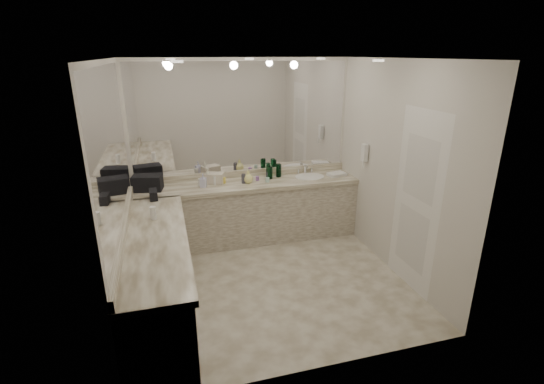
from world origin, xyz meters
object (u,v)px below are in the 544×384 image
object	(u,v)px
sink	(310,177)
cream_cosmetic_case	(214,178)
soap_bottle_a	(208,176)
soap_bottle_b	(203,180)
wall_phone	(365,153)
hand_towel	(337,174)
black_toiletry_bag	(147,182)
soap_bottle_c	(248,177)

from	to	relation	value
sink	cream_cosmetic_case	world-z (taller)	cream_cosmetic_case
soap_bottle_a	soap_bottle_b	size ratio (longest dim) A/B	1.15
wall_phone	soap_bottle_a	world-z (taller)	wall_phone
hand_towel	soap_bottle_b	xyz separation A→B (m)	(-2.01, 0.00, 0.07)
hand_towel	cream_cosmetic_case	bearing A→B (deg)	175.89
black_toiletry_bag	soap_bottle_b	bearing A→B (deg)	-5.51
sink	wall_phone	world-z (taller)	wall_phone
black_toiletry_bag	soap_bottle_b	xyz separation A→B (m)	(0.74, -0.07, -0.02)
cream_cosmetic_case	soap_bottle_c	bearing A→B (deg)	5.74
black_toiletry_bag	soap_bottle_c	world-z (taller)	black_toiletry_bag
cream_cosmetic_case	soap_bottle_a	bearing A→B (deg)	-165.39
hand_towel	wall_phone	bearing A→B (deg)	-68.05
sink	wall_phone	size ratio (longest dim) A/B	1.83
sink	cream_cosmetic_case	bearing A→B (deg)	176.40
soap_bottle_b	soap_bottle_c	world-z (taller)	soap_bottle_b
soap_bottle_c	soap_bottle_b	bearing A→B (deg)	-178.87
black_toiletry_bag	soap_bottle_c	size ratio (longest dim) A/B	2.11
wall_phone	hand_towel	world-z (taller)	wall_phone
wall_phone	cream_cosmetic_case	world-z (taller)	wall_phone
black_toiletry_bag	soap_bottle_c	distance (m)	1.38
soap_bottle_b	sink	bearing A→B (deg)	1.48
sink	cream_cosmetic_case	size ratio (longest dim) A/B	1.72
black_toiletry_bag	sink	bearing A→B (deg)	-0.74
wall_phone	soap_bottle_c	distance (m)	1.66
sink	hand_towel	world-z (taller)	hand_towel
sink	soap_bottle_b	size ratio (longest dim) A/B	2.33
wall_phone	soap_bottle_a	xyz separation A→B (m)	(-2.11, 0.60, -0.34)
hand_towel	soap_bottle_a	world-z (taller)	soap_bottle_a
soap_bottle_b	hand_towel	bearing A→B (deg)	-0.06
cream_cosmetic_case	soap_bottle_c	world-z (taller)	soap_bottle_c
soap_bottle_a	black_toiletry_bag	bearing A→B (deg)	-175.32
wall_phone	cream_cosmetic_case	distance (m)	2.14
hand_towel	soap_bottle_b	world-z (taller)	soap_bottle_b
soap_bottle_a	soap_bottle_c	world-z (taller)	soap_bottle_a
sink	soap_bottle_c	distance (m)	0.95
soap_bottle_c	soap_bottle_a	bearing A→B (deg)	167.25
sink	wall_phone	distance (m)	0.91
hand_towel	soap_bottle_a	size ratio (longest dim) A/B	1.23
black_toiletry_bag	hand_towel	distance (m)	2.75
soap_bottle_a	wall_phone	bearing A→B (deg)	-15.81
wall_phone	black_toiletry_bag	size ratio (longest dim) A/B	0.63
black_toiletry_bag	hand_towel	xyz separation A→B (m)	(2.74, -0.07, -0.09)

